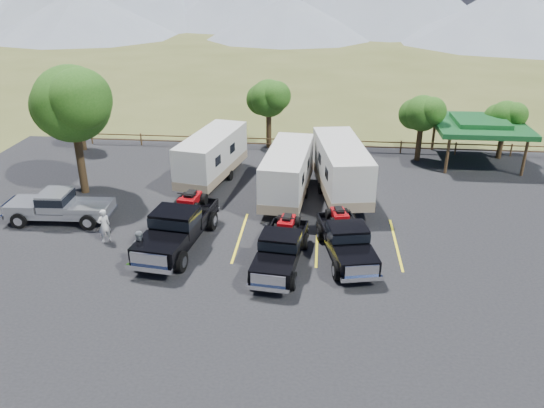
# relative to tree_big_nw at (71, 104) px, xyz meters

# --- Properties ---
(ground) EXTENTS (320.00, 320.00, 0.00)m
(ground) POSITION_rel_tree_big_nw_xyz_m (12.55, -9.03, -5.60)
(ground) COLOR #464D20
(ground) RESTS_ON ground
(asphalt_lot) EXTENTS (44.00, 34.00, 0.04)m
(asphalt_lot) POSITION_rel_tree_big_nw_xyz_m (12.55, -6.03, -5.58)
(asphalt_lot) COLOR black
(asphalt_lot) RESTS_ON ground
(stall_lines) EXTENTS (12.12, 5.50, 0.01)m
(stall_lines) POSITION_rel_tree_big_nw_xyz_m (12.55, -5.03, -5.55)
(stall_lines) COLOR yellow
(stall_lines) RESTS_ON asphalt_lot
(tree_big_nw) EXTENTS (5.54, 5.18, 7.84)m
(tree_big_nw) POSITION_rel_tree_big_nw_xyz_m (0.00, 0.00, 0.00)
(tree_big_nw) COLOR black
(tree_big_nw) RESTS_ON ground
(tree_ne_a) EXTENTS (3.11, 2.92, 4.76)m
(tree_ne_a) POSITION_rel_tree_big_nw_xyz_m (21.52, 7.99, -2.11)
(tree_ne_a) COLOR black
(tree_ne_a) RESTS_ON ground
(tree_ne_b) EXTENTS (2.77, 2.59, 4.27)m
(tree_ne_b) POSITION_rel_tree_big_nw_xyz_m (27.52, 8.99, -2.47)
(tree_ne_b) COLOR black
(tree_ne_b) RESTS_ON ground
(tree_north) EXTENTS (3.46, 3.24, 5.25)m
(tree_north) POSITION_rel_tree_big_nw_xyz_m (10.52, 9.99, -1.76)
(tree_north) COLOR black
(tree_north) RESTS_ON ground
(tree_nw_small) EXTENTS (2.59, 2.43, 3.85)m
(tree_nw_small) POSITION_rel_tree_big_nw_xyz_m (-3.48, 7.99, -2.81)
(tree_nw_small) COLOR black
(tree_nw_small) RESTS_ON ground
(rail_fence) EXTENTS (36.12, 0.12, 1.00)m
(rail_fence) POSITION_rel_tree_big_nw_xyz_m (14.55, 9.47, -4.99)
(rail_fence) COLOR brown
(rail_fence) RESTS_ON ground
(pavilion) EXTENTS (6.20, 6.20, 3.22)m
(pavilion) POSITION_rel_tree_big_nw_xyz_m (25.55, 7.97, -2.81)
(pavilion) COLOR brown
(pavilion) RESTS_ON ground
(rig_left) EXTENTS (3.09, 7.04, 2.27)m
(rig_left) POSITION_rel_tree_big_nw_xyz_m (7.63, -6.19, -4.46)
(rig_left) COLOR black
(rig_left) RESTS_ON asphalt_lot
(rig_center) EXTENTS (2.53, 5.94, 1.93)m
(rig_center) POSITION_rel_tree_big_nw_xyz_m (12.88, -7.60, -4.63)
(rig_center) COLOR black
(rig_center) RESTS_ON asphalt_lot
(rig_right) EXTENTS (3.01, 6.06, 1.94)m
(rig_right) POSITION_rel_tree_big_nw_xyz_m (15.92, -6.51, -4.62)
(rig_right) COLOR black
(rig_right) RESTS_ON asphalt_lot
(trailer_left) EXTENTS (3.65, 8.91, 3.08)m
(trailer_left) POSITION_rel_tree_big_nw_xyz_m (7.59, 2.74, -3.94)
(trailer_left) COLOR silver
(trailer_left) RESTS_ON asphalt_lot
(trailer_center) EXTENTS (2.89, 8.89, 3.08)m
(trailer_center) POSITION_rel_tree_big_nw_xyz_m (12.65, 0.13, -3.95)
(trailer_center) COLOR silver
(trailer_center) RESTS_ON asphalt_lot
(trailer_right) EXTENTS (3.63, 9.42, 3.26)m
(trailer_right) POSITION_rel_tree_big_nw_xyz_m (15.83, 0.98, -3.85)
(trailer_right) COLOR silver
(trailer_right) RESTS_ON asphalt_lot
(pickup_silver) EXTENTS (5.95, 2.28, 1.76)m
(pickup_silver) POSITION_rel_tree_big_nw_xyz_m (0.48, -4.14, -4.64)
(pickup_silver) COLOR gray
(pickup_silver) RESTS_ON asphalt_lot
(person_a) EXTENTS (0.76, 0.75, 1.77)m
(person_a) POSITION_rel_tree_big_nw_xyz_m (3.78, -6.14, -4.67)
(person_a) COLOR silver
(person_a) RESTS_ON asphalt_lot
(person_b) EXTENTS (0.94, 0.78, 1.79)m
(person_b) POSITION_rel_tree_big_nw_xyz_m (6.43, -8.33, -4.66)
(person_b) COLOR slate
(person_b) RESTS_ON asphalt_lot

